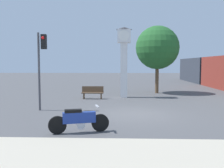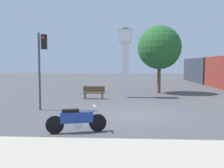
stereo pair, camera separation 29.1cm
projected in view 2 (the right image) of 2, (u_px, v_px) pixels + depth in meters
ground_plane at (134, 114)px, 12.81m from camera, size 120.00×120.00×0.00m
motorcycle at (76, 120)px, 9.31m from camera, size 2.21×0.79×1.00m
clock_tower at (125, 51)px, 18.97m from camera, size 1.18×1.18×5.37m
traffic_light at (42, 57)px, 13.69m from camera, size 0.50×0.35×4.27m
street_tree at (159, 48)px, 21.72m from camera, size 3.79×3.79×5.90m
bench at (94, 92)px, 18.44m from camera, size 1.60×0.44×0.92m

